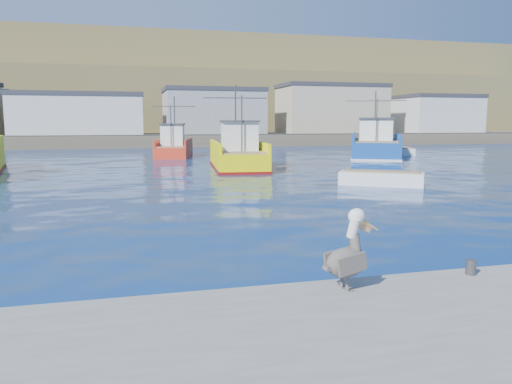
{
  "coord_description": "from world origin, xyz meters",
  "views": [
    {
      "loc": [
        -3.48,
        -11.52,
        3.48
      ],
      "look_at": [
        0.45,
        3.55,
        1.29
      ],
      "focal_mm": 35.0,
      "sensor_mm": 36.0,
      "label": 1
    }
  ],
  "objects_px": {
    "trawler_yellow_b": "(238,155)",
    "boat_orange": "(174,146)",
    "skiff_mid": "(381,180)",
    "trawler_blue": "(375,146)",
    "pelican": "(348,255)",
    "skiff_far": "(404,152)"
  },
  "relations": [
    {
      "from": "trawler_yellow_b",
      "to": "boat_orange",
      "type": "bearing_deg",
      "value": 103.91
    },
    {
      "from": "boat_orange",
      "to": "skiff_mid",
      "type": "relative_size",
      "value": 1.87
    },
    {
      "from": "trawler_blue",
      "to": "pelican",
      "type": "relative_size",
      "value": 9.18
    },
    {
      "from": "pelican",
      "to": "skiff_mid",
      "type": "bearing_deg",
      "value": 59.66
    },
    {
      "from": "skiff_mid",
      "to": "skiff_far",
      "type": "bearing_deg",
      "value": 56.5
    },
    {
      "from": "trawler_yellow_b",
      "to": "skiff_far",
      "type": "xyz_separation_m",
      "value": [
        20.8,
        11.0,
        -0.69
      ]
    },
    {
      "from": "skiff_mid",
      "to": "pelican",
      "type": "xyz_separation_m",
      "value": [
        -9.84,
        -16.82,
        0.81
      ]
    },
    {
      "from": "skiff_mid",
      "to": "pelican",
      "type": "distance_m",
      "value": 19.5
    },
    {
      "from": "boat_orange",
      "to": "pelican",
      "type": "distance_m",
      "value": 43.07
    },
    {
      "from": "skiff_mid",
      "to": "boat_orange",
      "type": "bearing_deg",
      "value": 108.74
    },
    {
      "from": "trawler_yellow_b",
      "to": "pelican",
      "type": "xyz_separation_m",
      "value": [
        -4.41,
        -29.03,
        0.13
      ]
    },
    {
      "from": "skiff_mid",
      "to": "pelican",
      "type": "height_order",
      "value": "pelican"
    },
    {
      "from": "trawler_blue",
      "to": "skiff_mid",
      "type": "bearing_deg",
      "value": -116.93
    },
    {
      "from": "boat_orange",
      "to": "pelican",
      "type": "height_order",
      "value": "boat_orange"
    },
    {
      "from": "pelican",
      "to": "trawler_blue",
      "type": "bearing_deg",
      "value": 61.52
    },
    {
      "from": "trawler_yellow_b",
      "to": "skiff_far",
      "type": "height_order",
      "value": "trawler_yellow_b"
    },
    {
      "from": "trawler_yellow_b",
      "to": "pelican",
      "type": "relative_size",
      "value": 7.32
    },
    {
      "from": "trawler_blue",
      "to": "pelican",
      "type": "bearing_deg",
      "value": -118.48
    },
    {
      "from": "trawler_blue",
      "to": "skiff_mid",
      "type": "xyz_separation_m",
      "value": [
        -10.56,
        -20.79,
        -0.8
      ]
    },
    {
      "from": "skiff_far",
      "to": "boat_orange",
      "type": "bearing_deg",
      "value": 172.87
    },
    {
      "from": "trawler_blue",
      "to": "boat_orange",
      "type": "relative_size",
      "value": 1.55
    },
    {
      "from": "trawler_blue",
      "to": "pelican",
      "type": "xyz_separation_m",
      "value": [
        -20.41,
        -37.61,
        0.01
      ]
    }
  ]
}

